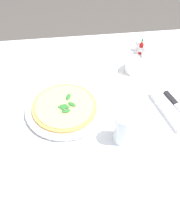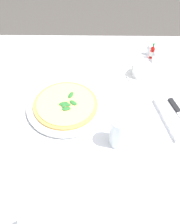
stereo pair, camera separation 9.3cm
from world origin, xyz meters
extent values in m
plane|color=#4C4742|center=(0.00, 0.00, 0.00)|extent=(8.00, 8.00, 0.00)
cube|color=white|center=(0.00, 0.00, 0.75)|extent=(1.17, 1.17, 0.02)
cube|color=white|center=(-0.58, 0.00, 0.60)|extent=(0.01, 1.17, 0.28)
cylinder|color=brown|center=(-0.49, -0.49, 0.37)|extent=(0.06, 0.06, 0.74)
cylinder|color=white|center=(-0.07, -0.20, 0.76)|extent=(0.19, 0.19, 0.01)
cylinder|color=white|center=(-0.07, -0.20, 0.77)|extent=(0.31, 0.31, 0.01)
cylinder|color=tan|center=(-0.07, -0.20, 0.78)|extent=(0.26, 0.26, 0.01)
cylinder|color=#EFD17A|center=(-0.07, -0.20, 0.79)|extent=(0.23, 0.23, 0.00)
ellipsoid|color=#2D7533|center=(-0.07, -0.17, 0.79)|extent=(0.04, 0.04, 0.01)
ellipsoid|color=#2D7533|center=(-0.06, -0.19, 0.79)|extent=(0.03, 0.04, 0.01)
ellipsoid|color=#2D7533|center=(-0.04, -0.19, 0.79)|extent=(0.02, 0.04, 0.01)
ellipsoid|color=#2D7533|center=(-0.11, -0.18, 0.79)|extent=(0.04, 0.03, 0.01)
ellipsoid|color=#2D7533|center=(-0.06, -0.20, 0.79)|extent=(0.04, 0.03, 0.01)
ellipsoid|color=#2D7533|center=(-0.07, -0.20, 0.79)|extent=(0.03, 0.04, 0.01)
cylinder|color=white|center=(-0.27, 0.13, 0.76)|extent=(0.13, 0.13, 0.01)
cylinder|color=white|center=(-0.27, 0.13, 0.79)|extent=(0.08, 0.08, 0.06)
torus|color=white|center=(-0.32, 0.12, 0.80)|extent=(0.04, 0.01, 0.03)
cylinder|color=black|center=(-0.27, 0.13, 0.82)|extent=(0.07, 0.07, 0.00)
cylinder|color=white|center=(0.09, 0.01, 0.82)|extent=(0.07, 0.07, 0.13)
cylinder|color=silver|center=(0.09, 0.01, 0.79)|extent=(0.06, 0.06, 0.07)
cube|color=white|center=(-0.03, 0.25, 0.77)|extent=(0.24, 0.18, 0.02)
cube|color=black|center=(-0.07, 0.24, 0.78)|extent=(0.08, 0.04, 0.01)
cylinder|color=#B7140F|center=(-0.40, 0.19, 0.79)|extent=(0.02, 0.02, 0.05)
cylinder|color=white|center=(-0.40, 0.19, 0.79)|extent=(0.02, 0.02, 0.02)
cone|color=#B7140F|center=(-0.40, 0.19, 0.82)|extent=(0.02, 0.02, 0.02)
cylinder|color=#1E722D|center=(-0.40, 0.19, 0.84)|extent=(0.01, 0.01, 0.01)
cylinder|color=white|center=(-0.38, 0.20, 0.78)|extent=(0.03, 0.03, 0.04)
cylinder|color=white|center=(-0.38, 0.20, 0.77)|extent=(0.02, 0.02, 0.03)
sphere|color=silver|center=(-0.38, 0.20, 0.80)|extent=(0.02, 0.02, 0.02)
cylinder|color=white|center=(-0.43, 0.18, 0.78)|extent=(0.03, 0.03, 0.04)
cylinder|color=#38332D|center=(-0.43, 0.18, 0.77)|extent=(0.02, 0.02, 0.03)
sphere|color=silver|center=(-0.43, 0.18, 0.80)|extent=(0.02, 0.02, 0.02)
camera|label=1|loc=(0.69, -0.18, 1.61)|focal=45.35mm
camera|label=2|loc=(0.70, -0.09, 1.61)|focal=45.35mm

